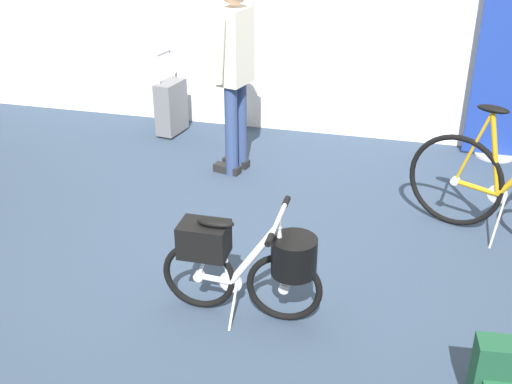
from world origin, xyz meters
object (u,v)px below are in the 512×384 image
Objects in this scene: floor_banner_stand at (509,77)px; visitor_near_wall at (235,66)px; rolling_suitcase at (171,107)px; folding_bike_foreground at (248,260)px; backpack_on_floor at (499,377)px.

visitor_near_wall is (-2.25, -0.93, 0.19)m from floor_banner_stand.
visitor_near_wall is 1.31m from rolling_suitcase.
folding_bike_foreground is 0.58× the size of visitor_near_wall.
visitor_near_wall reaches higher than backpack_on_floor.
floor_banner_stand is 2.04× the size of rolling_suitcase.
visitor_near_wall is at bearing 130.15° from backpack_on_floor.
floor_banner_stand is at bearing 4.04° from rolling_suitcase.
floor_banner_stand reaches higher than backpack_on_floor.
folding_bike_foreground is 1.16× the size of rolling_suitcase.
rolling_suitcase is 2.08× the size of backpack_on_floor.
rolling_suitcase is 4.23m from backpack_on_floor.
folding_bike_foreground is at bearing -118.88° from floor_banner_stand.
folding_bike_foreground is at bearing 163.04° from backpack_on_floor.
folding_bike_foreground is 2.41× the size of backpack_on_floor.
floor_banner_stand reaches higher than visitor_near_wall.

